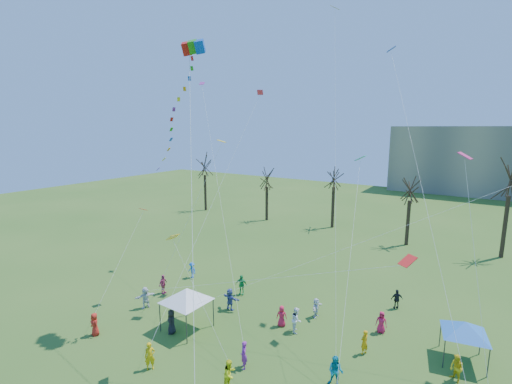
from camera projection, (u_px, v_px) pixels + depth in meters
The scene contains 6 objects.
bare_tree_row at pixel (429, 190), 43.87m from camera, with size 71.76×8.25×11.24m.
big_box_kite at pixel (179, 117), 25.06m from camera, with size 5.48×5.96×21.75m.
canopy_tent_white at pixel (186, 295), 26.01m from camera, with size 4.22×4.22×3.16m.
canopy_tent_blue at pixel (465, 328), 22.40m from camera, with size 3.57×3.57×2.72m.
festival_crowd at pixel (267, 331), 24.64m from camera, with size 26.06×17.87×1.85m.
small_kites_aloft at pixel (299, 151), 25.67m from camera, with size 28.54×19.30×33.42m.
Camera 1 is at (11.03, -12.25, 14.72)m, focal length 25.00 mm.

